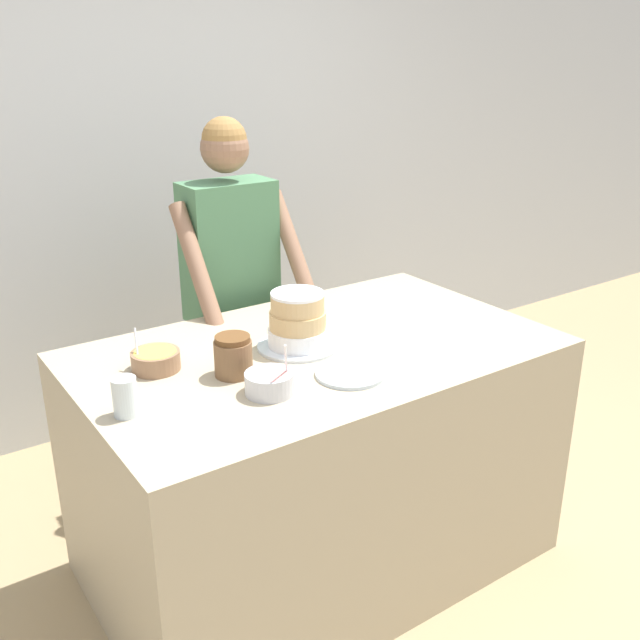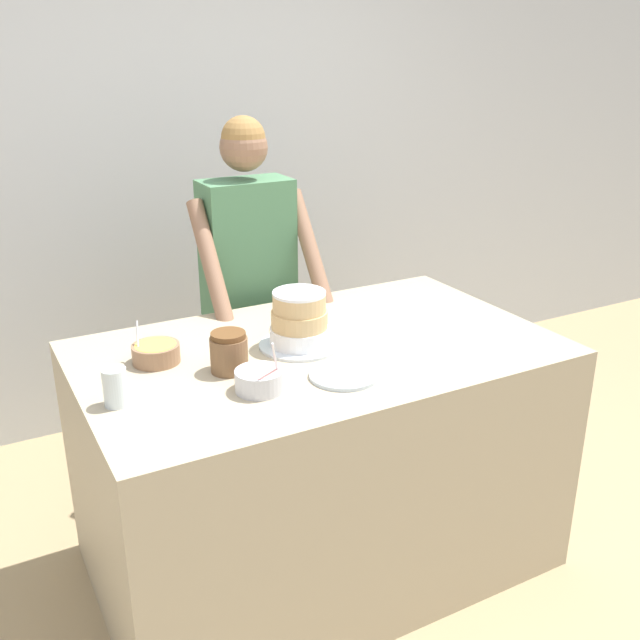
# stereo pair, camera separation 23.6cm
# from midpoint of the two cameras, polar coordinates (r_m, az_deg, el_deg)

# --- Properties ---
(ground_plane) EXTENTS (14.00, 14.00, 0.00)m
(ground_plane) POSITION_cam_midpoint_polar(r_m,az_deg,el_deg) (2.63, 3.63, -24.02)
(ground_plane) COLOR tan
(wall_back) EXTENTS (10.00, 0.05, 2.60)m
(wall_back) POSITION_cam_midpoint_polar(r_m,az_deg,el_deg) (3.67, -15.84, 11.50)
(wall_back) COLOR silver
(wall_back) RESTS_ON ground_plane
(counter) EXTENTS (1.63, 0.98, 0.89)m
(counter) POSITION_cam_midpoint_polar(r_m,az_deg,el_deg) (2.66, -2.79, -11.02)
(counter) COLOR tan
(counter) RESTS_ON ground_plane
(person_baker) EXTENTS (0.50, 0.45, 1.61)m
(person_baker) POSITION_cam_midpoint_polar(r_m,az_deg,el_deg) (3.01, -9.33, 3.68)
(person_baker) COLOR #2D2D38
(person_baker) RESTS_ON ground_plane
(cake) EXTENTS (0.28, 0.28, 0.20)m
(cake) POSITION_cam_midpoint_polar(r_m,az_deg,el_deg) (2.43, -4.59, -0.28)
(cake) COLOR silver
(cake) RESTS_ON counter
(frosting_bowl_pink) EXTENTS (0.15, 0.15, 0.18)m
(frosting_bowl_pink) POSITION_cam_midpoint_polar(r_m,az_deg,el_deg) (2.14, -7.25, -5.00)
(frosting_bowl_pink) COLOR silver
(frosting_bowl_pink) RESTS_ON counter
(frosting_bowl_yellow) EXTENTS (0.16, 0.16, 0.14)m
(frosting_bowl_yellow) POSITION_cam_midpoint_polar(r_m,az_deg,el_deg) (2.36, -15.84, -3.12)
(frosting_bowl_yellow) COLOR #936B4C
(frosting_bowl_yellow) RESTS_ON counter
(drinking_glass) EXTENTS (0.07, 0.07, 0.11)m
(drinking_glass) POSITION_cam_midpoint_polar(r_m,az_deg,el_deg) (2.09, -18.51, -5.92)
(drinking_glass) COLOR silver
(drinking_glass) RESTS_ON counter
(ceramic_plate) EXTENTS (0.22, 0.22, 0.01)m
(ceramic_plate) POSITION_cam_midpoint_polar(r_m,az_deg,el_deg) (2.24, -0.61, -4.40)
(ceramic_plate) COLOR silver
(ceramic_plate) RESTS_ON counter
(stoneware_jar) EXTENTS (0.12, 0.12, 0.13)m
(stoneware_jar) POSITION_cam_midpoint_polar(r_m,az_deg,el_deg) (2.26, -9.96, -2.92)
(stoneware_jar) COLOR brown
(stoneware_jar) RESTS_ON counter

